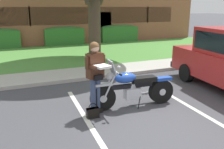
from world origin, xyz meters
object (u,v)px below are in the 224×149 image
Objects in this scene: hedge_right at (118,33)px; brick_building at (22,15)px; rider_person at (96,72)px; hedge_center_right at (64,35)px; motorcycle at (136,88)px; handbag at (93,112)px.

brick_building reaches higher than hedge_right.
hedge_center_right is at bearing 80.58° from rider_person.
hedge_center_right is at bearing -68.47° from brick_building.
rider_person is 0.64× the size of hedge_right.
rider_person is at bearing 178.06° from motorcycle.
motorcycle is 1.32× the size of rider_person.
hedge_center_right is at bearing 79.91° from handbag.
rider_person is (-1.06, 0.04, 0.52)m from motorcycle.
hedge_right is 7.95m from brick_building.
rider_person reaches higher than hedge_right.
motorcycle is 0.09× the size of brick_building.
brick_building is (-2.03, 5.15, 1.17)m from hedge_center_right.
hedge_center_right and hedge_right have the same top height.
hedge_right is at bearing 67.08° from motorcycle.
hedge_center_right is 0.95× the size of hedge_right.
motorcycle is at bearing 10.83° from handbag.
rider_person reaches higher than hedge_center_right.
brick_building is (-5.95, 5.15, 1.17)m from hedge_right.
hedge_center_right is at bearing 180.00° from hedge_right.
brick_building is at bearing 90.07° from handbag.
rider_person is 0.92m from handbag.
hedge_right is at bearing 0.00° from hedge_center_right.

